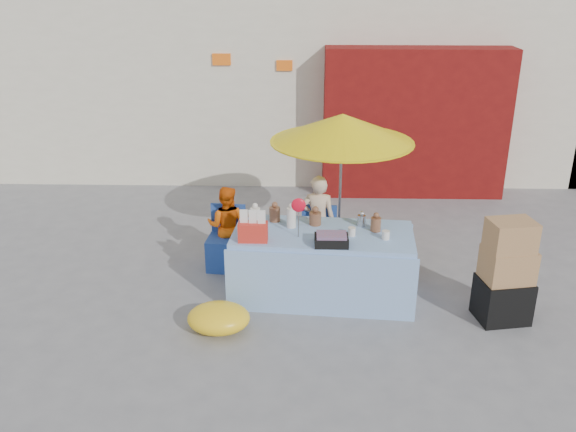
{
  "coord_description": "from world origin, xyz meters",
  "views": [
    {
      "loc": [
        0.25,
        -6.35,
        3.86
      ],
      "look_at": [
        0.07,
        0.6,
        1.0
      ],
      "focal_mm": 38.0,
      "sensor_mm": 36.0,
      "label": 1
    }
  ],
  "objects_px": {
    "vendor_orange": "(227,225)",
    "box_stack": "(506,275)",
    "market_table": "(322,263)",
    "chair_left": "(226,250)",
    "vendor_beige": "(318,221)",
    "chair_right": "(318,251)",
    "umbrella": "(342,129)"
  },
  "relations": [
    {
      "from": "market_table",
      "to": "box_stack",
      "type": "relative_size",
      "value": 1.85
    },
    {
      "from": "chair_left",
      "to": "box_stack",
      "type": "height_order",
      "value": "box_stack"
    },
    {
      "from": "vendor_orange",
      "to": "box_stack",
      "type": "relative_size",
      "value": 0.89
    },
    {
      "from": "chair_right",
      "to": "box_stack",
      "type": "height_order",
      "value": "box_stack"
    },
    {
      "from": "chair_left",
      "to": "vendor_beige",
      "type": "height_order",
      "value": "vendor_beige"
    },
    {
      "from": "chair_left",
      "to": "vendor_beige",
      "type": "bearing_deg",
      "value": 11.62
    },
    {
      "from": "market_table",
      "to": "vendor_orange",
      "type": "bearing_deg",
      "value": 150.67
    },
    {
      "from": "vendor_beige",
      "to": "box_stack",
      "type": "distance_m",
      "value": 2.55
    },
    {
      "from": "chair_left",
      "to": "vendor_beige",
      "type": "relative_size",
      "value": 0.66
    },
    {
      "from": "chair_right",
      "to": "umbrella",
      "type": "bearing_deg",
      "value": 49.08
    },
    {
      "from": "market_table",
      "to": "box_stack",
      "type": "xyz_separation_m",
      "value": [
        2.1,
        -0.52,
        0.14
      ]
    },
    {
      "from": "vendor_beige",
      "to": "box_stack",
      "type": "xyz_separation_m",
      "value": [
        2.13,
        -1.39,
        -0.07
      ]
    },
    {
      "from": "vendor_beige",
      "to": "box_stack",
      "type": "bearing_deg",
      "value": 152.36
    },
    {
      "from": "vendor_beige",
      "to": "chair_right",
      "type": "bearing_deg",
      "value": 96.12
    },
    {
      "from": "market_table",
      "to": "box_stack",
      "type": "bearing_deg",
      "value": -8.88
    },
    {
      "from": "market_table",
      "to": "vendor_beige",
      "type": "height_order",
      "value": "market_table"
    },
    {
      "from": "vendor_orange",
      "to": "umbrella",
      "type": "relative_size",
      "value": 0.54
    },
    {
      "from": "market_table",
      "to": "chair_left",
      "type": "xyz_separation_m",
      "value": [
        -1.29,
        0.74,
        -0.19
      ]
    },
    {
      "from": "vendor_beige",
      "to": "umbrella",
      "type": "height_order",
      "value": "umbrella"
    },
    {
      "from": "market_table",
      "to": "vendor_orange",
      "type": "distance_m",
      "value": 1.56
    },
    {
      "from": "chair_left",
      "to": "umbrella",
      "type": "distance_m",
      "value": 2.27
    },
    {
      "from": "vendor_beige",
      "to": "market_table",
      "type": "bearing_deg",
      "value": 97.88
    },
    {
      "from": "market_table",
      "to": "vendor_orange",
      "type": "xyz_separation_m",
      "value": [
        -1.29,
        0.88,
        0.12
      ]
    },
    {
      "from": "vendor_orange",
      "to": "box_stack",
      "type": "xyz_separation_m",
      "value": [
        3.38,
        -1.39,
        0.02
      ]
    },
    {
      "from": "market_table",
      "to": "chair_right",
      "type": "xyz_separation_m",
      "value": [
        -0.04,
        0.74,
        -0.19
      ]
    },
    {
      "from": "market_table",
      "to": "chair_left",
      "type": "relative_size",
      "value": 2.73
    },
    {
      "from": "vendor_orange",
      "to": "vendor_beige",
      "type": "xyz_separation_m",
      "value": [
        1.25,
        0.0,
        0.09
      ]
    },
    {
      "from": "chair_left",
      "to": "chair_right",
      "type": "bearing_deg",
      "value": 5.48
    },
    {
      "from": "vendor_orange",
      "to": "box_stack",
      "type": "bearing_deg",
      "value": 163.12
    },
    {
      "from": "umbrella",
      "to": "chair_left",
      "type": "bearing_deg",
      "value": -169.6
    },
    {
      "from": "umbrella",
      "to": "market_table",
      "type": "bearing_deg",
      "value": -104.38
    },
    {
      "from": "chair_right",
      "to": "vendor_beige",
      "type": "height_order",
      "value": "vendor_beige"
    }
  ]
}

